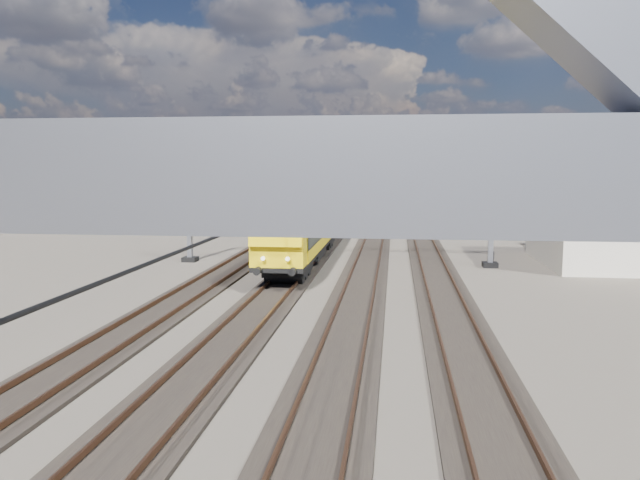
# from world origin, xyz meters

# --- Properties ---
(ground) EXTENTS (160.00, 160.00, 0.00)m
(ground) POSITION_xyz_m (0.00, 0.00, 0.00)
(ground) COLOR #2C2521
(ground) RESTS_ON ground
(track_outer_west) EXTENTS (2.60, 140.00, 0.30)m
(track_outer_west) POSITION_xyz_m (-6.00, 0.00, 0.07)
(track_outer_west) COLOR black
(track_outer_west) RESTS_ON ground
(track_loco) EXTENTS (2.60, 140.00, 0.30)m
(track_loco) POSITION_xyz_m (-2.00, 0.00, 0.07)
(track_loco) COLOR black
(track_loco) RESTS_ON ground
(track_inner_east) EXTENTS (2.60, 140.00, 0.30)m
(track_inner_east) POSITION_xyz_m (2.00, 0.00, 0.07)
(track_inner_east) COLOR black
(track_inner_east) RESTS_ON ground
(track_outer_east) EXTENTS (2.60, 140.00, 0.30)m
(track_outer_east) POSITION_xyz_m (6.00, 0.00, 0.07)
(track_outer_east) COLOR black
(track_outer_east) RESTS_ON ground
(catenary_gantry_mid) EXTENTS (19.90, 0.90, 7.11)m
(catenary_gantry_mid) POSITION_xyz_m (0.00, 4.00, 3.91)
(catenary_gantry_mid) COLOR #8E919B
(catenary_gantry_mid) RESTS_ON ground
(catenary_gantry_far) EXTENTS (19.90, 0.90, 7.11)m
(catenary_gantry_far) POSITION_xyz_m (0.00, 40.00, 3.91)
(catenary_gantry_far) COLOR #8E919B
(catenary_gantry_far) RESTS_ON ground
(overhead_wires) EXTENTS (12.03, 140.00, 0.53)m
(overhead_wires) POSITION_xyz_m (0.00, 8.00, 5.75)
(overhead_wires) COLOR black
(overhead_wires) RESTS_ON ground
(locomotive) EXTENTS (2.76, 21.10, 3.62)m
(locomotive) POSITION_xyz_m (-2.00, 4.53, 2.33)
(locomotive) COLOR black
(locomotive) RESTS_ON ground
(hopper_wagon_lead) EXTENTS (3.38, 13.00, 3.25)m
(hopper_wagon_lead) POSITION_xyz_m (-2.00, 22.23, 2.23)
(hopper_wagon_lead) COLOR black
(hopper_wagon_lead) RESTS_ON ground
(hopper_wagon_mid) EXTENTS (3.38, 13.00, 3.25)m
(hopper_wagon_mid) POSITION_xyz_m (-2.00, 36.43, 2.23)
(hopper_wagon_mid) COLOR black
(hopper_wagon_mid) RESTS_ON ground
(hopper_wagon_third) EXTENTS (3.38, 13.00, 3.25)m
(hopper_wagon_third) POSITION_xyz_m (-2.00, 50.63, 2.23)
(hopper_wagon_third) COLOR black
(hopper_wagon_third) RESTS_ON ground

